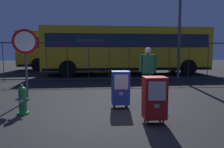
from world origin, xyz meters
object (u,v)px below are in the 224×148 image
at_px(bus_near, 126,48).
at_px(bus_far, 86,49).
at_px(pedestrian, 148,70).
at_px(stop_sign, 26,50).
at_px(fire_hydrant, 23,100).
at_px(newspaper_box_primary, 154,98).
at_px(newspaper_box_secondary, 120,87).
at_px(street_light_far_right, 180,9).

distance_m(bus_near, bus_far, 5.14).
bearing_deg(pedestrian, stop_sign, 178.00).
bearing_deg(stop_sign, fire_hydrant, -77.62).
height_order(newspaper_box_primary, newspaper_box_secondary, same).
xyz_separation_m(newspaper_box_secondary, bus_far, (-1.47, 12.88, 1.14)).
bearing_deg(stop_sign, pedestrian, -2.00).
xyz_separation_m(newspaper_box_secondary, bus_near, (1.34, 8.57, 1.14)).
distance_m(newspaper_box_primary, pedestrian, 2.37).
relative_size(newspaper_box_primary, stop_sign, 0.46).
bearing_deg(bus_near, newspaper_box_secondary, -101.38).
height_order(bus_near, bus_far, same).
bearing_deg(newspaper_box_primary, street_light_far_right, 65.77).
relative_size(bus_near, bus_far, 0.99).
bearing_deg(fire_hydrant, street_light_far_right, 44.17).
distance_m(fire_hydrant, newspaper_box_primary, 3.22).
relative_size(fire_hydrant, newspaper_box_primary, 0.73).
relative_size(newspaper_box_primary, street_light_far_right, 0.16).
bearing_deg(bus_far, newspaper_box_secondary, -91.98).
relative_size(newspaper_box_primary, newspaper_box_secondary, 1.00).
bearing_deg(bus_near, newspaper_box_primary, -96.84).
height_order(bus_far, street_light_far_right, street_light_far_right).
xyz_separation_m(bus_far, street_light_far_right, (5.19, -7.27, 2.00)).
bearing_deg(newspaper_box_secondary, fire_hydrant, -170.26).
distance_m(stop_sign, street_light_far_right, 8.22).
xyz_separation_m(newspaper_box_primary, street_light_far_right, (3.13, 6.97, 3.14)).
bearing_deg(bus_far, bus_near, -65.38).
distance_m(pedestrian, bus_near, 7.67).
relative_size(newspaper_box_primary, bus_near, 0.10).
bearing_deg(newspaper_box_primary, stop_sign, 144.32).
height_order(newspaper_box_secondary, bus_near, bus_near).
bearing_deg(fire_hydrant, bus_near, 66.98).
bearing_deg(bus_far, stop_sign, -105.01).
bearing_deg(stop_sign, street_light_far_right, 34.68).
height_order(newspaper_box_primary, pedestrian, pedestrian).
xyz_separation_m(fire_hydrant, newspaper_box_primary, (3.07, -0.94, 0.22)).
xyz_separation_m(bus_near, street_light_far_right, (2.38, -2.97, 2.00)).
bearing_deg(bus_near, bus_far, 120.61).
bearing_deg(stop_sign, bus_far, 83.49).
xyz_separation_m(newspaper_box_secondary, stop_sign, (-2.82, 1.08, 1.03)).
xyz_separation_m(bus_near, bus_far, (-2.81, 4.31, 0.00)).
bearing_deg(bus_far, fire_hydrant, -102.86).
height_order(pedestrian, bus_far, bus_far).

